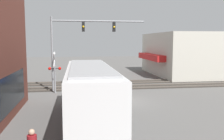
{
  "coord_description": "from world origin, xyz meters",
  "views": [
    {
      "loc": [
        -19.23,
        3.55,
        4.77
      ],
      "look_at": [
        3.91,
        0.22,
        2.08
      ],
      "focal_mm": 40.0,
      "sensor_mm": 36.0,
      "label": 1
    }
  ],
  "objects_px": {
    "crossing_signal": "(55,69)",
    "parked_car_white": "(81,69)",
    "city_bus": "(90,92)",
    "pedestrian_near_bus": "(119,101)",
    "parked_car_blue": "(83,75)"
  },
  "relations": [
    {
      "from": "crossing_signal",
      "to": "parked_car_blue",
      "type": "bearing_deg",
      "value": -21.54
    },
    {
      "from": "city_bus",
      "to": "crossing_signal",
      "type": "bearing_deg",
      "value": 16.74
    },
    {
      "from": "crossing_signal",
      "to": "parked_car_white",
      "type": "relative_size",
      "value": 0.88
    },
    {
      "from": "pedestrian_near_bus",
      "to": "parked_car_blue",
      "type": "bearing_deg",
      "value": 8.18
    },
    {
      "from": "crossing_signal",
      "to": "parked_car_white",
      "type": "height_order",
      "value": "crossing_signal"
    },
    {
      "from": "parked_car_blue",
      "to": "parked_car_white",
      "type": "distance_m",
      "value": 7.04
    },
    {
      "from": "city_bus",
      "to": "pedestrian_near_bus",
      "type": "xyz_separation_m",
      "value": [
        1.7,
        -2.04,
        -1.05
      ]
    },
    {
      "from": "parked_car_white",
      "to": "crossing_signal",
      "type": "bearing_deg",
      "value": 168.96
    },
    {
      "from": "parked_car_white",
      "to": "city_bus",
      "type": "bearing_deg",
      "value": 180.0
    },
    {
      "from": "city_bus",
      "to": "parked_car_white",
      "type": "distance_m",
      "value": 23.0
    },
    {
      "from": "crossing_signal",
      "to": "city_bus",
      "type": "bearing_deg",
      "value": -163.26
    },
    {
      "from": "parked_car_blue",
      "to": "parked_car_white",
      "type": "xyz_separation_m",
      "value": [
        7.04,
        0.0,
        -0.04
      ]
    },
    {
      "from": "city_bus",
      "to": "crossing_signal",
      "type": "height_order",
      "value": "crossing_signal"
    },
    {
      "from": "parked_car_white",
      "to": "pedestrian_near_bus",
      "type": "bearing_deg",
      "value": -174.51
    },
    {
      "from": "crossing_signal",
      "to": "parked_car_blue",
      "type": "relative_size",
      "value": 0.88
    }
  ]
}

